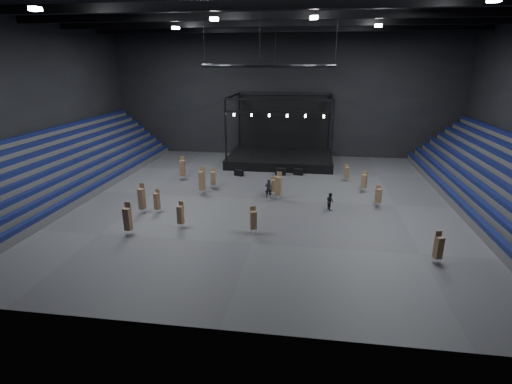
# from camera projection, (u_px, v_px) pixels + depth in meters

# --- Properties ---
(floor) EXTENTS (50.00, 50.00, 0.00)m
(floor) POSITION_uv_depth(u_px,v_px,m) (267.00, 199.00, 40.56)
(floor) COLOR #424244
(floor) RESTS_ON ground
(ceiling) EXTENTS (50.00, 42.00, 0.20)m
(ceiling) POSITION_uv_depth(u_px,v_px,m) (269.00, 6.00, 34.98)
(ceiling) COLOR black
(ceiling) RESTS_ON wall_back
(wall_back) EXTENTS (50.00, 0.20, 18.00)m
(wall_back) POSITION_uv_depth(u_px,v_px,m) (285.00, 93.00, 57.53)
(wall_back) COLOR black
(wall_back) RESTS_ON ground
(wall_front) EXTENTS (50.00, 0.20, 18.00)m
(wall_front) POSITION_uv_depth(u_px,v_px,m) (215.00, 162.00, 18.01)
(wall_front) COLOR black
(wall_front) RESTS_ON ground
(wall_left) EXTENTS (0.20, 42.00, 18.00)m
(wall_left) POSITION_uv_depth(u_px,v_px,m) (28.00, 106.00, 41.17)
(wall_left) COLOR black
(wall_left) RESTS_ON ground
(bleachers_left) EXTENTS (7.20, 40.00, 6.40)m
(bleachers_left) POSITION_uv_depth(u_px,v_px,m) (57.00, 174.00, 43.14)
(bleachers_left) COLOR #48484A
(bleachers_left) RESTS_ON floor
(stage) EXTENTS (14.00, 10.00, 9.20)m
(stage) POSITION_uv_depth(u_px,v_px,m) (281.00, 152.00, 55.39)
(stage) COLOR black
(stage) RESTS_ON floor
(truss_ring) EXTENTS (12.30, 12.30, 5.15)m
(truss_ring) POSITION_uv_depth(u_px,v_px,m) (269.00, 65.00, 36.53)
(truss_ring) COLOR black
(truss_ring) RESTS_ON ceiling
(roof_girders) EXTENTS (49.00, 30.35, 0.70)m
(roof_girders) POSITION_uv_depth(u_px,v_px,m) (269.00, 16.00, 35.23)
(roof_girders) COLOR black
(roof_girders) RESTS_ON ceiling
(floodlights) EXTENTS (28.60, 16.60, 0.25)m
(floodlights) POSITION_uv_depth(u_px,v_px,m) (263.00, 18.00, 31.65)
(floodlights) COLOR white
(floodlights) RESTS_ON roof_girders
(flight_case_left) EXTENTS (1.21, 0.88, 0.73)m
(flight_case_left) POSITION_uv_depth(u_px,v_px,m) (239.00, 173.00, 48.96)
(flight_case_left) COLOR black
(flight_case_left) RESTS_ON floor
(flight_case_mid) EXTENTS (1.30, 0.68, 0.86)m
(flight_case_mid) POSITION_uv_depth(u_px,v_px,m) (281.00, 172.00, 49.26)
(flight_case_mid) COLOR black
(flight_case_mid) RESTS_ON floor
(flight_case_right) EXTENTS (1.26, 0.78, 0.79)m
(flight_case_right) POSITION_uv_depth(u_px,v_px,m) (298.00, 172.00, 49.29)
(flight_case_right) COLOR black
(flight_case_right) RESTS_ON floor
(chair_stack_0) EXTENTS (0.55, 0.55, 2.26)m
(chair_stack_0) POSITION_uv_depth(u_px,v_px,m) (157.00, 201.00, 36.64)
(chair_stack_0) COLOR silver
(chair_stack_0) RESTS_ON floor
(chair_stack_1) EXTENTS (0.54, 0.54, 2.28)m
(chair_stack_1) POSITION_uv_depth(u_px,v_px,m) (181.00, 214.00, 33.32)
(chair_stack_1) COLOR silver
(chair_stack_1) RESTS_ON floor
(chair_stack_2) EXTENTS (0.54, 0.54, 1.93)m
(chair_stack_2) POSITION_uv_depth(u_px,v_px,m) (273.00, 185.00, 41.75)
(chair_stack_2) COLOR silver
(chair_stack_2) RESTS_ON floor
(chair_stack_3) EXTENTS (0.59, 0.59, 2.21)m
(chair_stack_3) POSITION_uv_depth(u_px,v_px,m) (213.00, 178.00, 43.92)
(chair_stack_3) COLOR silver
(chair_stack_3) RESTS_ON floor
(chair_stack_4) EXTENTS (0.64, 0.64, 2.28)m
(chair_stack_4) POSITION_uv_depth(u_px,v_px,m) (253.00, 220.00, 32.16)
(chair_stack_4) COLOR silver
(chair_stack_4) RESTS_ON floor
(chair_stack_5) EXTENTS (0.57, 0.57, 1.96)m
(chair_stack_5) POSITION_uv_depth(u_px,v_px,m) (347.00, 172.00, 46.62)
(chair_stack_5) COLOR silver
(chair_stack_5) RESTS_ON floor
(chair_stack_6) EXTENTS (0.59, 0.59, 2.07)m
(chair_stack_6) POSITION_uv_depth(u_px,v_px,m) (378.00, 195.00, 38.34)
(chair_stack_6) COLOR silver
(chair_stack_6) RESTS_ON floor
(chair_stack_7) EXTENTS (0.57, 0.57, 2.76)m
(chair_stack_7) POSITION_uv_depth(u_px,v_px,m) (182.00, 168.00, 47.05)
(chair_stack_7) COLOR silver
(chair_stack_7) RESTS_ON floor
(chair_stack_8) EXTENTS (0.58, 0.58, 2.83)m
(chair_stack_8) POSITION_uv_depth(u_px,v_px,m) (142.00, 198.00, 36.48)
(chair_stack_8) COLOR silver
(chair_stack_8) RESTS_ON floor
(chair_stack_9) EXTENTS (0.55, 0.55, 2.72)m
(chair_stack_9) POSITION_uv_depth(u_px,v_px,m) (128.00, 218.00, 31.88)
(chair_stack_9) COLOR silver
(chair_stack_9) RESTS_ON floor
(chair_stack_10) EXTENTS (0.65, 0.65, 2.22)m
(chair_stack_10) POSITION_uv_depth(u_px,v_px,m) (364.00, 181.00, 42.75)
(chair_stack_10) COLOR silver
(chair_stack_10) RESTS_ON floor
(chair_stack_11) EXTENTS (0.61, 0.61, 2.34)m
(chair_stack_11) POSITION_uv_depth(u_px,v_px,m) (439.00, 247.00, 27.36)
(chair_stack_11) COLOR silver
(chair_stack_11) RESTS_ON floor
(chair_stack_12) EXTENTS (0.66, 0.66, 2.84)m
(chair_stack_12) POSITION_uv_depth(u_px,v_px,m) (278.00, 185.00, 40.24)
(chair_stack_12) COLOR silver
(chair_stack_12) RESTS_ON floor
(chair_stack_13) EXTENTS (0.61, 0.61, 2.95)m
(chair_stack_13) POSITION_uv_depth(u_px,v_px,m) (202.00, 180.00, 41.86)
(chair_stack_13) COLOR silver
(chair_stack_13) RESTS_ON floor
(man_center) EXTENTS (0.81, 0.64, 1.94)m
(man_center) POSITION_uv_depth(u_px,v_px,m) (268.00, 189.00, 40.85)
(man_center) COLOR black
(man_center) RESTS_ON floor
(crew_member) EXTENTS (0.90, 0.99, 1.65)m
(crew_member) POSITION_uv_depth(u_px,v_px,m) (330.00, 201.00, 37.53)
(crew_member) COLOR black
(crew_member) RESTS_ON floor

